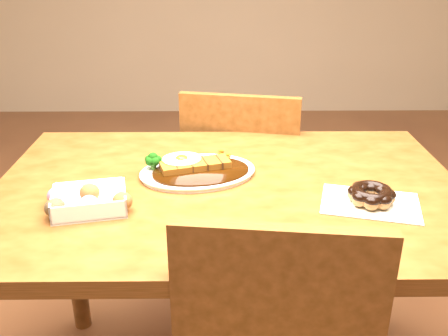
{
  "coord_description": "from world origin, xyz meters",
  "views": [
    {
      "loc": [
        -0.02,
        -1.15,
        1.31
      ],
      "look_at": [
        -0.01,
        -0.03,
        0.81
      ],
      "focal_mm": 40.0,
      "sensor_mm": 36.0,
      "label": 1
    }
  ],
  "objects_px": {
    "chair_far": "(243,187)",
    "katsu_curry_plate": "(196,169)",
    "donut_box": "(87,200)",
    "table": "(228,218)",
    "pon_de_ring": "(371,195)"
  },
  "relations": [
    {
      "from": "chair_far",
      "to": "katsu_curry_plate",
      "type": "xyz_separation_m",
      "value": [
        -0.15,
        -0.47,
        0.29
      ]
    },
    {
      "from": "chair_far",
      "to": "donut_box",
      "type": "height_order",
      "value": "chair_far"
    },
    {
      "from": "table",
      "to": "chair_far",
      "type": "bearing_deg",
      "value": 82.81
    },
    {
      "from": "donut_box",
      "to": "pon_de_ring",
      "type": "distance_m",
      "value": 0.66
    },
    {
      "from": "table",
      "to": "katsu_curry_plate",
      "type": "bearing_deg",
      "value": 143.32
    },
    {
      "from": "katsu_curry_plate",
      "to": "pon_de_ring",
      "type": "xyz_separation_m",
      "value": [
        0.42,
        -0.17,
        0.01
      ]
    },
    {
      "from": "chair_far",
      "to": "pon_de_ring",
      "type": "bearing_deg",
      "value": 123.65
    },
    {
      "from": "table",
      "to": "donut_box",
      "type": "height_order",
      "value": "donut_box"
    },
    {
      "from": "table",
      "to": "katsu_curry_plate",
      "type": "height_order",
      "value": "katsu_curry_plate"
    },
    {
      "from": "katsu_curry_plate",
      "to": "table",
      "type": "bearing_deg",
      "value": -36.68
    },
    {
      "from": "pon_de_ring",
      "to": "chair_far",
      "type": "bearing_deg",
      "value": 112.61
    },
    {
      "from": "table",
      "to": "chair_far",
      "type": "xyz_separation_m",
      "value": [
        0.07,
        0.54,
        -0.17
      ]
    },
    {
      "from": "donut_box",
      "to": "pon_de_ring",
      "type": "xyz_separation_m",
      "value": [
        0.66,
        0.02,
        -0.0
      ]
    },
    {
      "from": "chair_far",
      "to": "pon_de_ring",
      "type": "xyz_separation_m",
      "value": [
        0.27,
        -0.64,
        0.29
      ]
    },
    {
      "from": "katsu_curry_plate",
      "to": "donut_box",
      "type": "bearing_deg",
      "value": -141.89
    }
  ]
}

